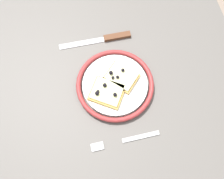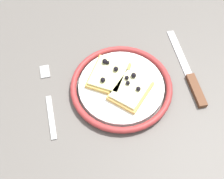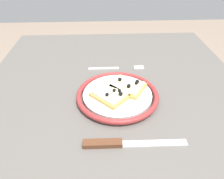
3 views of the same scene
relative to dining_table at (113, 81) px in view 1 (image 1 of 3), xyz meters
The scene contains 7 objects.
ground_plane 0.65m from the dining_table, ahead, with size 6.00×6.00×0.00m, color gray.
dining_table is the anchor object (origin of this frame).
plate 0.11m from the dining_table, behind, with size 0.24×0.24×0.02m.
pizza_slice_near 0.12m from the dining_table, 153.34° to the right, with size 0.12×0.12×0.03m.
pizza_slice_far 0.14m from the dining_table, 154.32° to the left, with size 0.12×0.13×0.03m.
knife 0.15m from the dining_table, ahead, with size 0.02×0.24×0.01m.
fork 0.24m from the dining_table, behind, with size 0.02×0.20×0.00m.
Camera 1 is at (-0.33, 0.08, 1.48)m, focal length 41.14 mm.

